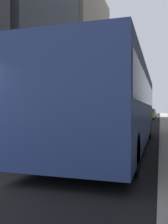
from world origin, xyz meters
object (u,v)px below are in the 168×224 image
Objects in this scene: transit_bus at (115,103)px; car_silver_sedan at (150,113)px; car_yellow_taxi at (148,114)px; box_truck at (106,108)px; car_red_coupe at (110,114)px; dalmatian_dog at (13,149)px.

car_silver_sedan is at bearing 90.00° from transit_bus.
car_silver_sedan is (0.00, 37.44, -0.95)m from transit_bus.
box_truck reaches higher than car_yellow_taxi.
transit_bus is at bearing -78.35° from car_red_coupe.
dalmatian_dog is (3.78, -31.59, -0.31)m from car_red_coupe.
car_yellow_taxi is at bearing 90.00° from transit_bus.
car_yellow_taxi is 11.91m from box_truck.
transit_bus reaches higher than dalmatian_dog.
transit_bus is 1.54× the size of box_truck.
box_truck is at bearing 95.85° from dalmatian_dog.
transit_bus is 28.02m from car_yellow_taxi.
car_silver_sedan is at bearing 61.40° from car_red_coupe.
transit_bus reaches higher than car_red_coupe.
box_truck is 21.38m from dalmatian_dog.
car_red_coupe is 0.58× the size of box_truck.
box_truck reaches higher than car_silver_sedan.
dalmatian_dog is (2.18, -21.24, -1.15)m from box_truck.
box_truck is at bearing -100.98° from car_silver_sedan.
car_yellow_taxi is 32.48m from dalmatian_dog.
car_silver_sedan is 0.58× the size of box_truck.
transit_bus is 2.63× the size of car_red_coupe.
car_red_coupe is at bearing 98.79° from box_truck.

